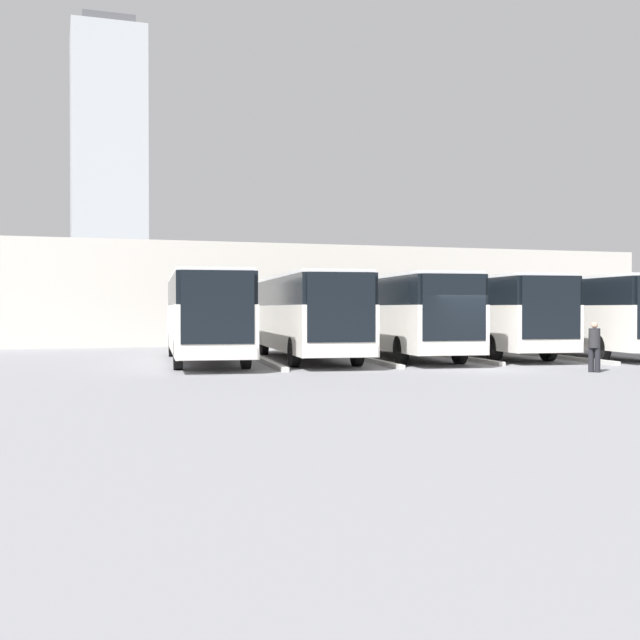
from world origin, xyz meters
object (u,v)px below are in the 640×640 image
(bus_2, at_px, (399,313))
(bus_3, at_px, (305,313))
(bus_0, at_px, (576,313))
(bus_1, at_px, (482,313))
(bus_4, at_px, (205,313))
(pedestrian, at_px, (594,345))

(bus_2, distance_m, bus_3, 4.02)
(bus_0, distance_m, bus_2, 8.08)
(bus_0, height_order, bus_1, same)
(bus_3, relative_size, bus_4, 1.00)
(bus_1, relative_size, bus_4, 1.00)
(bus_1, height_order, pedestrian, bus_1)
(bus_2, bearing_deg, bus_0, -179.16)
(bus_2, xyz_separation_m, pedestrian, (-2.93, 8.75, -0.99))
(bus_2, distance_m, pedestrian, 9.28)
(bus_3, bearing_deg, bus_1, -171.84)
(bus_1, relative_size, bus_3, 1.00)
(bus_4, distance_m, pedestrian, 14.12)
(bus_0, xyz_separation_m, bus_4, (16.08, -0.87, 0.00))
(bus_2, bearing_deg, bus_1, -169.14)
(bus_2, bearing_deg, pedestrian, 114.95)
(bus_0, bearing_deg, bus_2, 0.84)
(bus_1, xyz_separation_m, bus_4, (12.06, 0.22, 0.00))
(bus_0, distance_m, pedestrian, 9.51)
(bus_1, relative_size, bus_2, 1.00)
(bus_0, relative_size, pedestrian, 7.77)
(bus_1, xyz_separation_m, pedestrian, (1.09, 9.06, -0.99))
(bus_1, xyz_separation_m, bus_2, (4.02, 0.31, 0.00))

